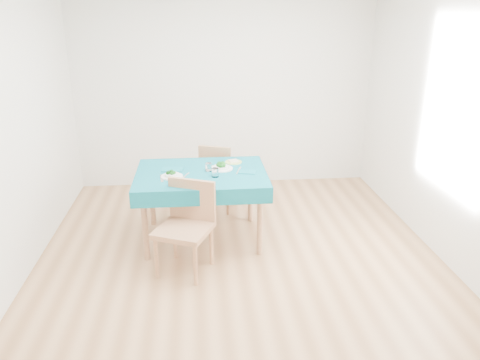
{
  "coord_description": "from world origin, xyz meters",
  "views": [
    {
      "loc": [
        -0.38,
        -4.06,
        2.35
      ],
      "look_at": [
        0.0,
        0.0,
        0.85
      ],
      "focal_mm": 35.0,
      "sensor_mm": 36.0,
      "label": 1
    }
  ],
  "objects": [
    {
      "name": "napkin_far",
      "position": [
        0.12,
        0.47,
        0.76
      ],
      "size": [
        0.2,
        0.16,
        0.01
      ],
      "primitive_type": "cube",
      "rotation": [
        0.0,
        0.0,
        -0.24
      ],
      "color": "#0D6575",
      "rests_on": "table"
    },
    {
      "name": "napkin_near",
      "position": [
        -0.65,
        0.61,
        0.76
      ],
      "size": [
        0.23,
        0.17,
        0.01
      ],
      "primitive_type": "cube",
      "rotation": [
        0.0,
        0.0,
        -0.11
      ],
      "color": "#0D6575",
      "rests_on": "table"
    },
    {
      "name": "bread_slice",
      "position": [
        0.0,
        0.81,
        0.77
      ],
      "size": [
        0.12,
        0.12,
        0.01
      ],
      "primitive_type": "cube",
      "rotation": [
        0.0,
        0.0,
        0.27
      ],
      "color": "beige",
      "rests_on": "side_plate"
    },
    {
      "name": "table",
      "position": [
        -0.35,
        0.52,
        0.38
      ],
      "size": [
        1.34,
        1.02,
        0.76
      ],
      "primitive_type": "cube",
      "color": "#095A69",
      "rests_on": "ground"
    },
    {
      "name": "side_plate",
      "position": [
        0.0,
        0.81,
        0.76
      ],
      "size": [
        0.19,
        0.19,
        0.01
      ],
      "primitive_type": "cylinder",
      "color": "#B9D166",
      "rests_on": "table"
    },
    {
      "name": "chair_near",
      "position": [
        -0.54,
        -0.14,
        0.58
      ],
      "size": [
        0.63,
        0.66,
        1.17
      ],
      "primitive_type": "cube",
      "rotation": [
        0.0,
        0.0,
        -0.41
      ],
      "color": "#986947",
      "rests_on": "ground"
    },
    {
      "name": "knife_near",
      "position": [
        -0.52,
        0.41,
        0.76
      ],
      "size": [
        0.1,
        0.21,
        0.0
      ],
      "primitive_type": "cube",
      "rotation": [
        0.0,
        0.0,
        -0.38
      ],
      "color": "silver",
      "rests_on": "table"
    },
    {
      "name": "knife_far",
      "position": [
        0.04,
        0.53,
        0.76
      ],
      "size": [
        0.08,
        0.23,
        0.0
      ],
      "primitive_type": "cube",
      "rotation": [
        0.0,
        0.0,
        -0.27
      ],
      "color": "silver",
      "rests_on": "table"
    },
    {
      "name": "fork_far",
      "position": [
        -0.26,
        0.61,
        0.76
      ],
      "size": [
        0.08,
        0.19,
        0.0
      ],
      "primitive_type": "cube",
      "rotation": [
        0.0,
        0.0,
        -0.31
      ],
      "color": "silver",
      "rests_on": "table"
    },
    {
      "name": "bowl_far",
      "position": [
        -0.14,
        0.6,
        0.8
      ],
      "size": [
        0.25,
        0.25,
        0.07
      ],
      "primitive_type": null,
      "color": "white",
      "rests_on": "table"
    },
    {
      "name": "fork_near",
      "position": [
        -0.75,
        0.35,
        0.76
      ],
      "size": [
        0.05,
        0.2,
        0.0
      ],
      "primitive_type": "cube",
      "rotation": [
        0.0,
        0.0,
        0.12
      ],
      "color": "silver",
      "rests_on": "table"
    },
    {
      "name": "chair_far",
      "position": [
        -0.13,
        1.31,
        0.48
      ],
      "size": [
        0.51,
        0.54,
        0.97
      ],
      "primitive_type": "cube",
      "rotation": [
        0.0,
        0.0,
        2.77
      ],
      "color": "#986947",
      "rests_on": "ground"
    },
    {
      "name": "tumbler_center",
      "position": [
        -0.28,
        0.55,
        0.8
      ],
      "size": [
        0.07,
        0.07,
        0.09
      ],
      "primitive_type": "cylinder",
      "color": "white",
      "rests_on": "table"
    },
    {
      "name": "room_shell",
      "position": [
        0.0,
        0.0,
        1.35
      ],
      "size": [
        4.02,
        4.52,
        2.73
      ],
      "color": "olive",
      "rests_on": "ground"
    },
    {
      "name": "tumbler_side",
      "position": [
        -0.22,
        0.36,
        0.8
      ],
      "size": [
        0.07,
        0.07,
        0.09
      ],
      "primitive_type": "cylinder",
      "color": "white",
      "rests_on": "table"
    },
    {
      "name": "bowl_near",
      "position": [
        -0.65,
        0.4,
        0.79
      ],
      "size": [
        0.22,
        0.22,
        0.07
      ],
      "primitive_type": null,
      "color": "white",
      "rests_on": "table"
    }
  ]
}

